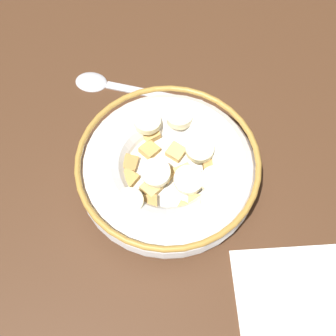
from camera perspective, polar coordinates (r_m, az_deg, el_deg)
The scene contains 4 objects.
ground_plane at distance 43.81cm, azimuth 0.00°, elevation -2.37°, with size 123.34×123.34×2.00cm, color #472B19.
cereal_bowl at distance 40.51cm, azimuth 0.03°, elevation -0.23°, with size 18.09×18.09×5.00cm.
spoon at distance 49.88cm, azimuth -8.23°, elevation 11.69°, with size 15.81×4.94×0.80cm.
folded_napkin at distance 41.72cm, azimuth 20.94°, elevation -16.61°, with size 15.99×9.60×0.30cm, color white.
Camera 1 is at (7.63, -16.56, 38.83)cm, focal length 42.94 mm.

